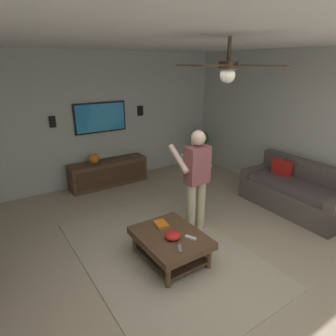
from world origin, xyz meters
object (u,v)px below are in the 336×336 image
object	(u,v)px
bowl	(172,236)
couch	(295,193)
ceiling_fan	(228,68)
tv	(100,118)
wall_speaker_right	(52,122)
remote_black	(163,224)
remote_grey	(180,249)
vase_round	(94,159)
remote_white	(191,238)
person_standing	(196,176)
potted_plant_tall	(202,142)
coffee_table	(170,241)
wall_speaker_left	(140,111)
book	(161,224)
media_console	(109,173)

from	to	relation	value
bowl	couch	bearing A→B (deg)	-88.22
couch	ceiling_fan	xyz separation A→B (m)	(-0.45, 2.36, 2.18)
tv	wall_speaker_right	world-z (taller)	tv
remote_black	remote_grey	bearing A→B (deg)	-139.09
vase_round	ceiling_fan	xyz separation A→B (m)	(-3.42, -0.35, 1.84)
bowl	remote_white	xyz separation A→B (m)	(-0.13, -0.20, -0.03)
tv	person_standing	world-z (taller)	tv
potted_plant_tall	wall_speaker_right	bearing A→B (deg)	82.28
person_standing	ceiling_fan	world-z (taller)	ceiling_fan
coffee_table	ceiling_fan	distance (m)	2.29
bowl	wall_speaker_left	world-z (taller)	wall_speaker_left
tv	person_standing	bearing A→B (deg)	8.45
tv	remote_white	world-z (taller)	tv
remote_white	couch	bearing A→B (deg)	-110.31
tv	book	bearing A→B (deg)	-6.58
potted_plant_tall	ceiling_fan	distance (m)	4.43
person_standing	book	world-z (taller)	person_standing
couch	wall_speaker_left	distance (m)	3.73
media_console	remote_grey	size ratio (longest dim) A/B	11.33
remote_grey	wall_speaker_left	distance (m)	4.00
coffee_table	remote_grey	xyz separation A→B (m)	(-0.34, 0.09, 0.12)
media_console	potted_plant_tall	world-z (taller)	potted_plant_tall
coffee_table	remote_white	bearing A→B (deg)	-142.90
book	ceiling_fan	world-z (taller)	ceiling_fan
wall_speaker_left	coffee_table	bearing A→B (deg)	157.39
coffee_table	bowl	size ratio (longest dim) A/B	4.85
remote_white	wall_speaker_left	bearing A→B (deg)	-43.83
remote_white	vase_round	distance (m)	3.20
person_standing	book	size ratio (longest dim) A/B	7.45
wall_speaker_left	ceiling_fan	world-z (taller)	ceiling_fan
remote_black	remote_grey	distance (m)	0.62
person_standing	remote_white	size ratio (longest dim) A/B	10.93
bowl	ceiling_fan	xyz separation A→B (m)	(-0.36, -0.44, 2.06)
potted_plant_tall	wall_speaker_left	size ratio (longest dim) A/B	4.26
coffee_table	potted_plant_tall	size ratio (longest dim) A/B	1.07
wall_speaker_left	tv	bearing A→B (deg)	90.77
remote_black	wall_speaker_left	distance (m)	3.42
media_console	book	size ratio (longest dim) A/B	7.73
media_console	tv	world-z (taller)	tv
coffee_table	vase_round	bearing A→B (deg)	-1.10
coffee_table	media_console	bearing A→B (deg)	-7.04
person_standing	ceiling_fan	bearing A→B (deg)	157.52
remote_grey	ceiling_fan	xyz separation A→B (m)	(-0.12, -0.50, 2.09)
coffee_table	ceiling_fan	bearing A→B (deg)	-138.46
remote_grey	wall_speaker_left	bearing A→B (deg)	-172.19
wall_speaker_left	remote_white	bearing A→B (deg)	161.16
ceiling_fan	remote_white	bearing A→B (deg)	45.17
tv	remote_grey	world-z (taller)	tv
remote_black	book	size ratio (longest dim) A/B	0.68
person_standing	potted_plant_tall	distance (m)	3.11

